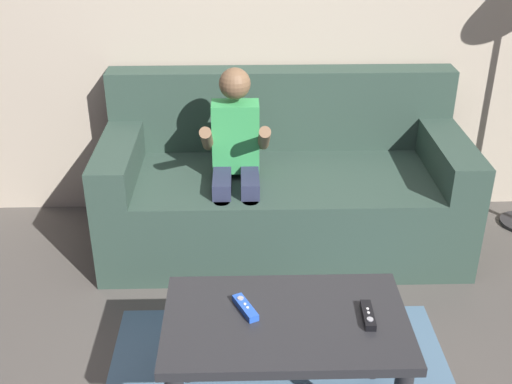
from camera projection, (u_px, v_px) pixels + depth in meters
name	position (u px, v px, depth m)	size (l,w,h in m)	color
couch	(283.00, 188.00, 3.33)	(1.81, 0.80, 0.85)	#2D4238
person_seated_on_couch	(236.00, 158.00, 3.05)	(0.32, 0.39, 0.97)	#282D47
coffee_table	(285.00, 338.00, 2.19)	(0.83, 0.50, 0.45)	#232326
game_remote_blue_near_edge	(245.00, 308.00, 2.19)	(0.09, 0.14, 0.03)	blue
game_remote_black_center	(368.00, 315.00, 2.15)	(0.04, 0.14, 0.03)	black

